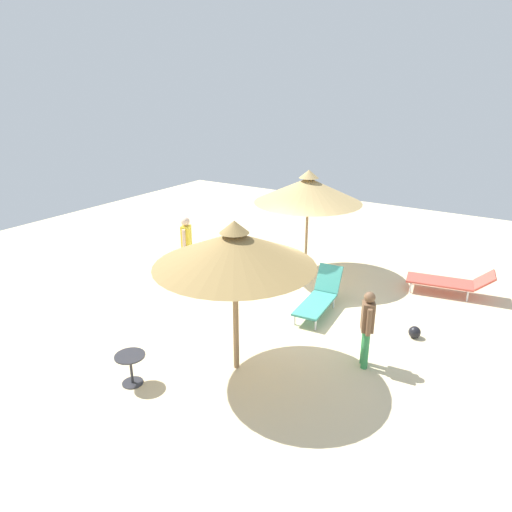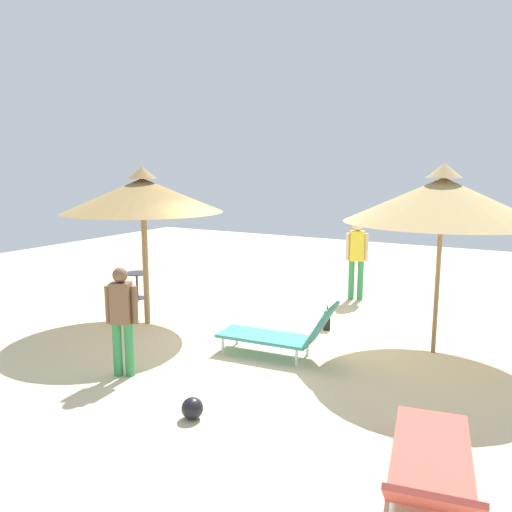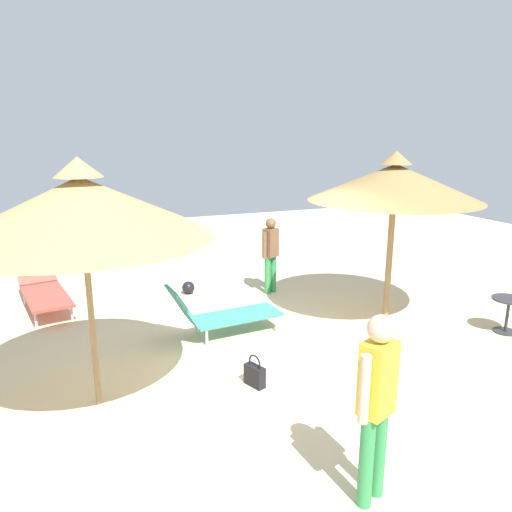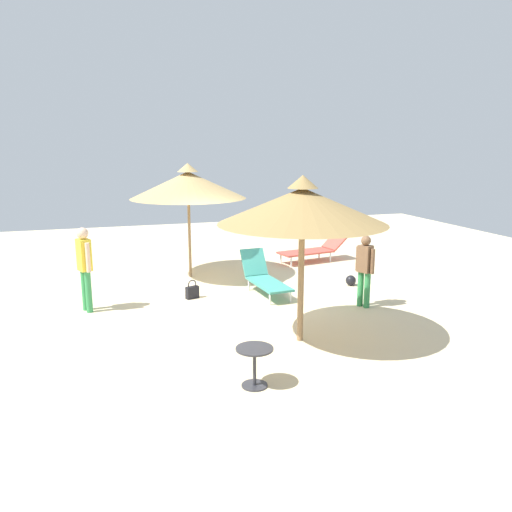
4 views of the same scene
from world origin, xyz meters
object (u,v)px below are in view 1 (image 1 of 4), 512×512
parasol_umbrella_center (235,249)px  lounge_chair_far_left (451,281)px  person_standing_edge (367,325)px  handbag (261,288)px  parasol_umbrella_far_right (308,190)px  lounge_chair_near_left (320,296)px  person_standing_back (187,243)px  beach_ball (415,332)px  side_table_round (131,364)px

parasol_umbrella_center → lounge_chair_far_left: size_ratio=1.35×
person_standing_edge → handbag: person_standing_edge is taller
parasol_umbrella_far_right → person_standing_edge: size_ratio=1.91×
lounge_chair_near_left → lounge_chair_far_left: size_ratio=0.87×
person_standing_back → beach_ball: person_standing_back is taller
lounge_chair_near_left → person_standing_back: 4.00m
person_standing_edge → side_table_round: (3.33, 2.80, -0.48)m
parasol_umbrella_center → person_standing_edge: parasol_umbrella_center is taller
lounge_chair_near_left → beach_ball: bearing=179.1°
person_standing_back → side_table_round: 4.92m
person_standing_back → beach_ball: size_ratio=6.89×
lounge_chair_near_left → beach_ball: 2.27m
side_table_round → beach_ball: size_ratio=2.29×
lounge_chair_near_left → beach_ball: size_ratio=7.32×
handbag → beach_ball: 3.95m
lounge_chair_near_left → person_standing_edge: 2.41m
parasol_umbrella_center → lounge_chair_near_left: size_ratio=1.55×
handbag → beach_ball: handbag is taller
handbag → side_table_round: size_ratio=0.74×
handbag → beach_ball: size_ratio=1.70×
lounge_chair_far_left → person_standing_back: bearing=23.8°
person_standing_edge → handbag: 3.87m
lounge_chair_near_left → person_standing_edge: size_ratio=1.21×
person_standing_back → person_standing_edge: person_standing_back is taller
parasol_umbrella_far_right → beach_ball: (-3.64, 2.04, -2.29)m
person_standing_back → side_table_round: person_standing_back is taller
parasol_umbrella_center → person_standing_back: parasol_umbrella_center is taller
parasol_umbrella_center → side_table_round: (1.30, 1.44, -2.00)m
lounge_chair_near_left → lounge_chair_far_left: (-2.44, -2.68, -0.02)m
parasol_umbrella_center → side_table_round: parasol_umbrella_center is taller
parasol_umbrella_far_right → beach_ball: parasol_umbrella_far_right is taller
handbag → person_standing_back: bearing=5.6°
lounge_chair_far_left → handbag: 4.88m
lounge_chair_far_left → person_standing_back: size_ratio=1.22×
parasol_umbrella_far_right → side_table_round: bearing=87.8°
lounge_chair_far_left → side_table_round: (4.06, 7.11, 0.04)m
lounge_chair_far_left → person_standing_edge: 4.40m
parasol_umbrella_far_right → person_standing_edge: (-3.09, 3.63, -1.54)m
lounge_chair_near_left → side_table_round: bearing=69.9°
parasol_umbrella_center → handbag: bearing=-66.0°
person_standing_edge → beach_ball: (-0.55, -1.59, -0.75)m
parasol_umbrella_center → person_standing_edge: bearing=-146.2°
side_table_round → parasol_umbrella_center: bearing=-132.1°
lounge_chair_near_left → side_table_round: lounge_chair_near_left is taller
person_standing_back → lounge_chair_far_left: bearing=-156.2°
parasol_umbrella_center → lounge_chair_near_left: parasol_umbrella_center is taller
lounge_chair_far_left → person_standing_edge: person_standing_edge is taller
handbag → side_table_round: 4.51m
person_standing_back → parasol_umbrella_far_right: bearing=-140.1°
person_standing_edge → beach_ball: person_standing_edge is taller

